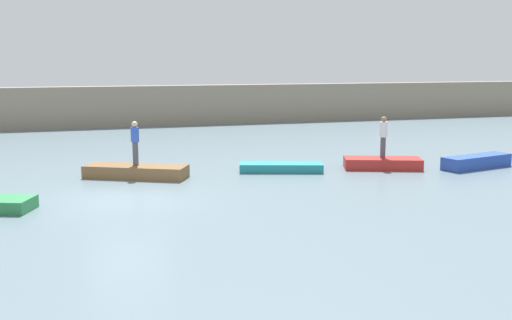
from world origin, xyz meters
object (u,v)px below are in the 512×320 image
(rowboat_red, at_px, (382,163))
(rowboat_brown, at_px, (136,171))
(person_blue_shirt, at_px, (135,141))
(rowboat_teal, at_px, (281,167))
(person_white_shirt, at_px, (383,135))
(rowboat_blue, at_px, (477,162))

(rowboat_red, bearing_deg, rowboat_brown, -165.48)
(rowboat_red, bearing_deg, person_blue_shirt, -165.48)
(rowboat_teal, xyz_separation_m, person_white_shirt, (4.33, -0.65, 1.27))
(person_blue_shirt, bearing_deg, rowboat_teal, -4.04)
(rowboat_blue, distance_m, person_white_shirt, 4.22)
(rowboat_teal, distance_m, person_white_shirt, 4.56)
(rowboat_teal, bearing_deg, rowboat_blue, 6.16)
(rowboat_teal, height_order, person_white_shirt, person_white_shirt)
(rowboat_blue, bearing_deg, person_white_shirt, 151.50)
(rowboat_blue, bearing_deg, rowboat_teal, 154.96)
(rowboat_teal, distance_m, person_blue_shirt, 6.04)
(rowboat_blue, bearing_deg, rowboat_red, 151.50)
(rowboat_red, relative_size, person_blue_shirt, 1.85)
(rowboat_brown, height_order, rowboat_blue, rowboat_blue)
(rowboat_teal, height_order, person_blue_shirt, person_blue_shirt)
(rowboat_brown, height_order, person_blue_shirt, person_blue_shirt)
(person_blue_shirt, bearing_deg, rowboat_red, -5.94)
(rowboat_brown, bearing_deg, rowboat_red, 21.50)
(rowboat_brown, relative_size, person_white_shirt, 2.28)
(person_white_shirt, bearing_deg, rowboat_brown, 174.06)
(rowboat_red, distance_m, person_white_shirt, 1.21)
(rowboat_brown, xyz_separation_m, person_white_shirt, (10.22, -1.06, 1.20))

